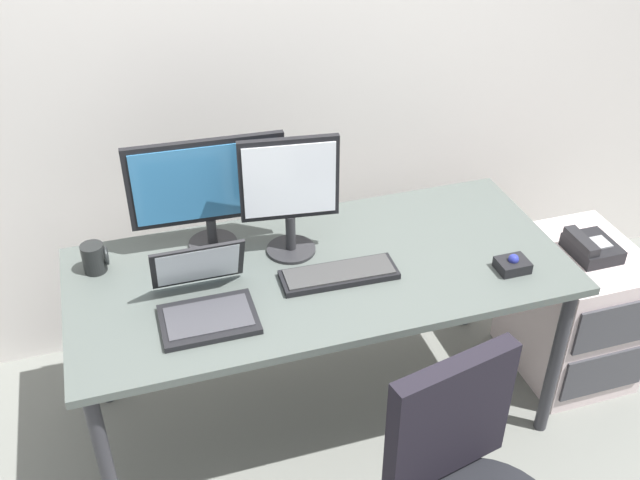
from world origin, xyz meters
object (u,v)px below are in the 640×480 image
Objects in this scene: monitor_main at (207,187)px; keyboard at (339,274)px; file_cabinet at (574,310)px; coffee_mug at (95,258)px; desk_phone at (591,247)px; monitor_side at (290,190)px; laptop at (205,299)px; trackball_mouse at (513,264)px.

keyboard is at bearing -40.58° from monitor_main.
file_cabinet is 1.95m from coffee_mug.
file_cabinet is 1.46× the size of keyboard.
monitor_main is (-1.44, 0.31, 0.35)m from desk_phone.
monitor_side reaches higher than keyboard.
file_cabinet is 1.16m from keyboard.
monitor_main is 0.43m from laptop.
file_cabinet is at bearing -8.24° from monitor_side.
monitor_side is at bearing -25.10° from monitor_main.
trackball_mouse is at bearing -161.06° from desk_phone.
coffee_mug reaches higher than trackball_mouse.
monitor_side reaches higher than laptop.
file_cabinet is at bearing -11.55° from monitor_main.
monitor_main reaches higher than laptop.
monitor_side is (0.27, -0.12, 0.01)m from monitor_main.
desk_phone is at bearing 0.87° from keyboard.
coffee_mug reaches higher than file_cabinet.
desk_phone is 0.36× the size of monitor_main.
file_cabinet is 3.03× the size of desk_phone.
coffee_mug is at bearing 134.31° from laptop.
coffee_mug is (-1.86, 0.28, 0.16)m from desk_phone.
coffee_mug is (-0.69, 0.09, -0.21)m from monitor_side.
coffee_mug is at bearing -175.48° from monitor_main.
trackball_mouse reaches higher than desk_phone.
monitor_side reaches higher than monitor_main.
trackball_mouse is at bearing -5.27° from laptop.
desk_phone is (-0.01, -0.02, 0.34)m from file_cabinet.
keyboard is at bearing 5.01° from laptop.
laptop is 2.93× the size of trackball_mouse.
monitor_main is 0.47m from coffee_mug.
laptop reaches higher than desk_phone.
keyboard reaches higher than desk_phone.
desk_phone is 1.24m from monitor_side.
trackball_mouse is (0.60, -0.14, 0.01)m from keyboard.
monitor_side is at bearing 34.30° from laptop.
file_cabinet is 1.88× the size of laptop.
file_cabinet is 1.62m from laptop.
desk_phone is 0.50m from trackball_mouse.
desk_phone is at bearing -9.08° from monitor_side.
monitor_side is at bearing 171.76° from file_cabinet.
monitor_main is 0.29m from monitor_side.
monitor_main is 1.11m from trackball_mouse.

